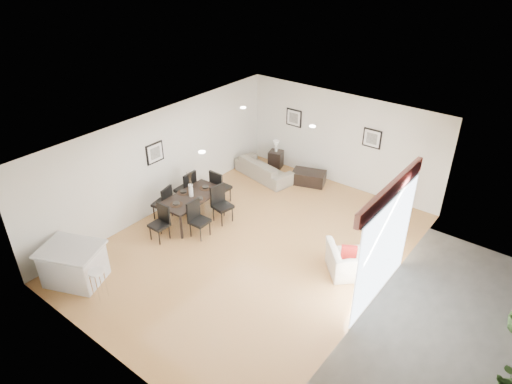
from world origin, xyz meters
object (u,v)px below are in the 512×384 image
Objects in this scene: armchair at (354,260)px; dining_table at (192,198)px; dining_chair_wfar at (187,187)px; kitchen_island at (74,264)px; dining_chair_enear at (197,217)px; bar_stool at (97,275)px; sofa at (264,169)px; dining_chair_efar at (220,202)px; dining_chair_wnear at (164,201)px; side_table at (276,159)px; coffee_table at (309,178)px; dining_chair_head at (161,220)px; dining_chair_foot at (219,186)px.

dining_table is at bearing -35.60° from armchair.
kitchen_island is (0.30, -3.62, -0.14)m from dining_chair_wfar.
bar_stool is (-0.02, -2.78, 0.05)m from dining_chair_enear.
armchair is 1.16× the size of dining_chair_enear.
sofa is 1.90× the size of dining_chair_wfar.
dining_chair_enear is 0.96× the size of dining_chair_efar.
dining_chair_wnear reaches higher than side_table.
dining_chair_efar is 3.14m from coffee_table.
dining_chair_efar reaches higher than dining_chair_head.
dining_chair_efar is 1.00× the size of dining_chair_foot.
dining_chair_efar is (1.17, 0.83, 0.03)m from dining_chair_wnear.
dining_chair_enear is at bearing 49.79° from kitchen_island.
dining_chair_efar is at bearing -40.95° from armchair.
sofa is 1.14× the size of dining_table.
dining_table is at bearing -129.57° from coffee_table.
dining_chair_wfar reaches higher than kitchen_island.
dining_table reaches higher than sofa.
dining_chair_head reaches higher than coffee_table.
dining_table is 0.71m from dining_chair_wfar.
armchair is at bearing 89.17° from dining_chair_wfar.
side_table is (-0.12, 0.76, -0.01)m from sofa.
dining_chair_wfar is at bearing -98.61° from side_table.
dining_table is 1.03m from dining_chair_head.
armchair is at bearing -63.05° from coffee_table.
armchair is at bearing 174.93° from dining_chair_foot.
dining_table reaches higher than coffee_table.
dining_chair_head is 4.77m from side_table.
dining_chair_efar is (-3.66, -0.18, 0.19)m from armchair.
sofa is 0.77m from side_table.
dining_chair_wnear is 2.82m from kitchen_island.
coffee_table is at bearing -87.97° from armchair.
dining_chair_wnear reaches higher than dining_chair_head.
kitchen_island is (-0.86, -3.63, -0.11)m from dining_chair_efar.
dining_chair_foot is at bearing 90.88° from dining_chair_head.
side_table is (-0.08, 4.76, -0.23)m from dining_chair_head.
dining_chair_head is (0.59, -0.63, -0.01)m from dining_chair_wnear.
sofa is 4.01m from dining_chair_head.
dining_chair_foot is 2.79m from coffee_table.
dining_chair_wfar is at bearing -140.63° from coffee_table.
dining_chair_efar is at bearing 69.13° from dining_chair_head.
sofa is at bearing 21.91° from dining_chair_efar.
side_table is (0.50, 3.31, -0.30)m from dining_chair_wfar.
dining_chair_efar is 3.38m from side_table.
side_table is 0.36× the size of kitchen_island.
side_table is at bearing 21.16° from dining_chair_efar.
dining_chair_wfar is (-0.58, 0.42, -0.06)m from dining_table.
side_table is (-0.66, 4.15, -0.25)m from dining_chair_enear.
dining_chair_wfar is at bearing 52.53° from dining_chair_enear.
dining_chair_foot is 0.66× the size of kitchen_island.
dining_table is at bearing 136.40° from dining_chair_efar.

